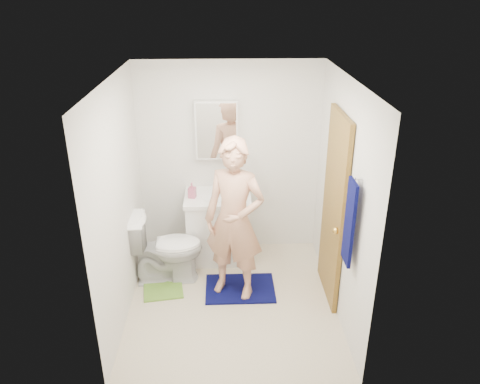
% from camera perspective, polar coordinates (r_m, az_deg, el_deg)
% --- Properties ---
extents(floor, '(2.20, 2.40, 0.02)m').
position_cam_1_polar(floor, '(5.25, -0.95, -13.22)').
color(floor, beige).
rests_on(floor, ground).
extents(ceiling, '(2.20, 2.40, 0.02)m').
position_cam_1_polar(ceiling, '(4.24, -1.18, 13.70)').
color(ceiling, white).
rests_on(ceiling, ground).
extents(wall_back, '(2.20, 0.02, 2.40)m').
position_cam_1_polar(wall_back, '(5.73, -1.28, 3.99)').
color(wall_back, silver).
rests_on(wall_back, ground).
extents(wall_front, '(2.20, 0.02, 2.40)m').
position_cam_1_polar(wall_front, '(3.56, -0.68, -9.62)').
color(wall_front, silver).
rests_on(wall_front, ground).
extents(wall_left, '(0.02, 2.40, 2.40)m').
position_cam_1_polar(wall_left, '(4.73, -14.61, -1.39)').
color(wall_left, silver).
rests_on(wall_left, ground).
extents(wall_right, '(0.02, 2.40, 2.40)m').
position_cam_1_polar(wall_right, '(4.76, 12.42, -0.99)').
color(wall_right, silver).
rests_on(wall_right, ground).
extents(vanity_cabinet, '(0.75, 0.55, 0.80)m').
position_cam_1_polar(vanity_cabinet, '(5.80, -2.65, -4.49)').
color(vanity_cabinet, white).
rests_on(vanity_cabinet, floor).
extents(countertop, '(0.79, 0.59, 0.05)m').
position_cam_1_polar(countertop, '(5.61, -2.73, -0.68)').
color(countertop, white).
rests_on(countertop, vanity_cabinet).
extents(sink_basin, '(0.40, 0.40, 0.03)m').
position_cam_1_polar(sink_basin, '(5.60, -2.74, -0.54)').
color(sink_basin, white).
rests_on(sink_basin, countertop).
extents(faucet, '(0.03, 0.03, 0.12)m').
position_cam_1_polar(faucet, '(5.74, -2.74, 0.85)').
color(faucet, silver).
rests_on(faucet, countertop).
extents(medicine_cabinet, '(0.50, 0.12, 0.70)m').
position_cam_1_polar(medicine_cabinet, '(5.54, -2.87, 7.60)').
color(medicine_cabinet, white).
rests_on(medicine_cabinet, wall_back).
extents(mirror_panel, '(0.46, 0.01, 0.66)m').
position_cam_1_polar(mirror_panel, '(5.48, -2.88, 7.41)').
color(mirror_panel, white).
rests_on(mirror_panel, wall_back).
extents(door, '(0.05, 0.80, 2.05)m').
position_cam_1_polar(door, '(4.96, 11.34, -2.09)').
color(door, olive).
rests_on(door, ground).
extents(door_knob, '(0.07, 0.07, 0.07)m').
position_cam_1_polar(door_knob, '(4.71, 11.62, -4.64)').
color(door_knob, gold).
rests_on(door_knob, door).
extents(towel, '(0.03, 0.24, 0.80)m').
position_cam_1_polar(towel, '(4.23, 13.21, -3.69)').
color(towel, '#070942').
rests_on(towel, wall_right).
extents(towel_hook, '(0.06, 0.02, 0.02)m').
position_cam_1_polar(towel_hook, '(4.07, 14.31, 1.57)').
color(towel_hook, silver).
rests_on(towel_hook, wall_right).
extents(toilet, '(0.85, 0.52, 0.84)m').
position_cam_1_polar(toilet, '(5.44, -9.02, -6.69)').
color(toilet, white).
rests_on(toilet, floor).
extents(bath_mat, '(0.78, 0.56, 0.02)m').
position_cam_1_polar(bath_mat, '(5.41, 0.01, -11.67)').
color(bath_mat, '#070942').
rests_on(bath_mat, floor).
extents(green_rug, '(0.48, 0.43, 0.02)m').
position_cam_1_polar(green_rug, '(5.46, -9.34, -11.72)').
color(green_rug, '#679C34').
rests_on(green_rug, floor).
extents(soap_dispenser, '(0.10, 0.10, 0.19)m').
position_cam_1_polar(soap_dispenser, '(5.54, -5.87, 0.22)').
color(soap_dispenser, '#BC5876').
rests_on(soap_dispenser, countertop).
extents(toothbrush_cup, '(0.16, 0.16, 0.10)m').
position_cam_1_polar(toothbrush_cup, '(5.70, -0.57, 0.60)').
color(toothbrush_cup, '#74408E').
rests_on(toothbrush_cup, countertop).
extents(man, '(0.76, 0.63, 1.78)m').
position_cam_1_polar(man, '(4.89, -0.68, -3.48)').
color(man, tan).
rests_on(man, bath_mat).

